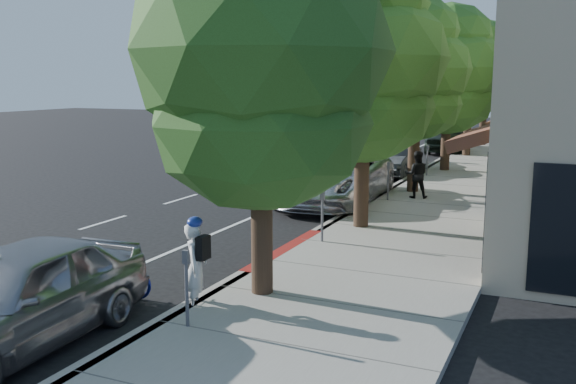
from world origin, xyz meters
The scene contains 18 objects.
ground centered at (0.00, 0.00, 0.00)m, with size 120.00×120.00×0.00m, color black.
sidewalk centered at (2.30, 8.00, 0.07)m, with size 4.60×56.00×0.15m, color gray.
curb centered at (0.00, 8.00, 0.07)m, with size 0.30×56.00×0.15m, color #9E998E.
curb_red_segment centered at (0.00, 1.00, 0.07)m, with size 0.32×4.00×0.15m, color maroon.
street_tree_0 centered at (0.90, -2.00, 4.44)m, with size 4.72×4.72×7.28m.
street_tree_1 centered at (0.90, 4.00, 4.51)m, with size 4.43×4.43×7.30m.
street_tree_2 centered at (0.90, 10.00, 4.31)m, with size 3.80×3.80×6.85m.
street_tree_3 centered at (0.90, 16.00, 4.44)m, with size 4.77×4.77×7.29m.
street_tree_4 centered at (0.90, 22.00, 4.56)m, with size 3.98×3.98×7.24m.
street_tree_5 centered at (0.90, 28.00, 4.72)m, with size 4.34×4.34×7.55m.
cyclist centered at (0.09, -3.00, 0.80)m, with size 0.58×0.38×1.60m, color silver.
bicycle centered at (-1.80, -3.00, 0.44)m, with size 0.59×1.69×0.89m, color navy.
silver_suv centered at (-1.17, 7.56, 0.89)m, with size 2.94×6.38×1.77m, color silver.
dark_sedan centered at (-0.94, 14.50, 0.69)m, with size 1.46×4.20×1.38m, color #222527.
white_pickup centered at (-1.97, 16.39, 0.73)m, with size 2.06×5.06×1.47m, color silver.
dark_suv_far centered at (-0.61, 24.59, 0.92)m, with size 2.16×5.38×1.83m, color black.
near_car_a centered at (-1.53, -5.50, 0.82)m, with size 1.94×4.82×1.64m, color #99989D.
pedestrian centered at (1.30, 8.77, 0.94)m, with size 0.77×0.60×1.58m, color black.
Camera 1 is at (6.04, -12.28, 4.07)m, focal length 40.00 mm.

